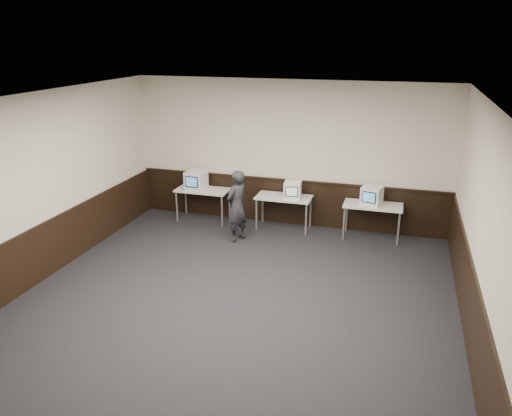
{
  "coord_description": "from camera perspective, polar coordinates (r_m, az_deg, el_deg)",
  "views": [
    {
      "loc": [
        2.36,
        -6.45,
        4.09
      ],
      "look_at": [
        -0.04,
        1.6,
        1.15
      ],
      "focal_mm": 35.0,
      "sensor_mm": 36.0,
      "label": 1
    }
  ],
  "objects": [
    {
      "name": "desk_left",
      "position": [
        11.43,
        -6.1,
        1.82
      ],
      "size": [
        1.2,
        0.6,
        0.75
      ],
      "color": "silver",
      "rests_on": "ground"
    },
    {
      "name": "ceiling",
      "position": [
        6.92,
        -3.56,
        11.88
      ],
      "size": [
        8.0,
        8.0,
        0.0
      ],
      "primitive_type": "plane",
      "rotation": [
        3.14,
        0.0,
        0.0
      ],
      "color": "white",
      "rests_on": "back_wall"
    },
    {
      "name": "front_wall",
      "position": [
        4.21,
        -23.05,
        -18.7
      ],
      "size": [
        7.0,
        0.0,
        7.0
      ],
      "primitive_type": "plane",
      "rotation": [
        -1.57,
        0.0,
        0.0
      ],
      "color": "silver",
      "rests_on": "ground"
    },
    {
      "name": "person",
      "position": [
        10.23,
        -2.22,
        0.23
      ],
      "size": [
        0.54,
        0.64,
        1.5
      ],
      "primitive_type": "imported",
      "rotation": [
        0.0,
        0.0,
        -1.95
      ],
      "color": "#242429",
      "rests_on": "ground"
    },
    {
      "name": "floor",
      "position": [
        7.99,
        -3.08,
        -11.52
      ],
      "size": [
        8.0,
        8.0,
        0.0
      ],
      "primitive_type": "plane",
      "color": "black",
      "rests_on": "ground"
    },
    {
      "name": "wainscot_right",
      "position": [
        7.46,
        23.46,
        -11.21
      ],
      "size": [
        0.04,
        7.98,
        1.0
      ],
      "primitive_type": "cube",
      "color": "black",
      "rests_on": "right_wall"
    },
    {
      "name": "desk_right",
      "position": [
        10.62,
        13.22,
        0.03
      ],
      "size": [
        1.2,
        0.6,
        0.75
      ],
      "color": "silver",
      "rests_on": "ground"
    },
    {
      "name": "wainscot_rail",
      "position": [
        11.1,
        3.67,
        3.2
      ],
      "size": [
        6.98,
        0.06,
        0.04
      ],
      "primitive_type": "cube",
      "color": "black",
      "rests_on": "wainscot_back"
    },
    {
      "name": "emac_center",
      "position": [
        10.7,
        4.21,
        2.07
      ],
      "size": [
        0.4,
        0.42,
        0.36
      ],
      "rotation": [
        0.0,
        0.0,
        0.11
      ],
      "color": "white",
      "rests_on": "desk_center"
    },
    {
      "name": "emac_right",
      "position": [
        10.53,
        13.1,
        1.39
      ],
      "size": [
        0.47,
        0.49,
        0.39
      ],
      "rotation": [
        0.0,
        0.0,
        -0.23
      ],
      "color": "white",
      "rests_on": "desk_right"
    },
    {
      "name": "wainscot_back",
      "position": [
        11.28,
        3.64,
        0.69
      ],
      "size": [
        6.98,
        0.04,
        1.0
      ],
      "primitive_type": "cube",
      "color": "black",
      "rests_on": "back_wall"
    },
    {
      "name": "emac_left",
      "position": [
        11.36,
        -6.87,
        3.17
      ],
      "size": [
        0.45,
        0.48,
        0.42
      ],
      "rotation": [
        0.0,
        0.0,
        -0.07
      ],
      "color": "white",
      "rests_on": "desk_left"
    },
    {
      "name": "right_wall",
      "position": [
        7.0,
        24.81,
        -3.4
      ],
      "size": [
        0.0,
        8.0,
        8.0
      ],
      "primitive_type": "plane",
      "rotation": [
        1.57,
        0.0,
        -1.57
      ],
      "color": "silver",
      "rests_on": "ground"
    },
    {
      "name": "desk_center",
      "position": [
        10.87,
        3.2,
        0.97
      ],
      "size": [
        1.2,
        0.6,
        0.75
      ],
      "color": "silver",
      "rests_on": "ground"
    },
    {
      "name": "wainscot_left",
      "position": [
        9.41,
        -23.61,
        -4.85
      ],
      "size": [
        0.04,
        7.98,
        1.0
      ],
      "primitive_type": "cube",
      "color": "black",
      "rests_on": "left_wall"
    },
    {
      "name": "back_wall",
      "position": [
        11.0,
        3.78,
        6.16
      ],
      "size": [
        7.0,
        0.0,
        7.0
      ],
      "primitive_type": "plane",
      "rotation": [
        1.57,
        0.0,
        0.0
      ],
      "color": "silver",
      "rests_on": "ground"
    },
    {
      "name": "left_wall",
      "position": [
        9.06,
        -24.63,
        1.55
      ],
      "size": [
        0.0,
        8.0,
        8.0
      ],
      "primitive_type": "plane",
      "rotation": [
        1.57,
        0.0,
        1.57
      ],
      "color": "silver",
      "rests_on": "ground"
    }
  ]
}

